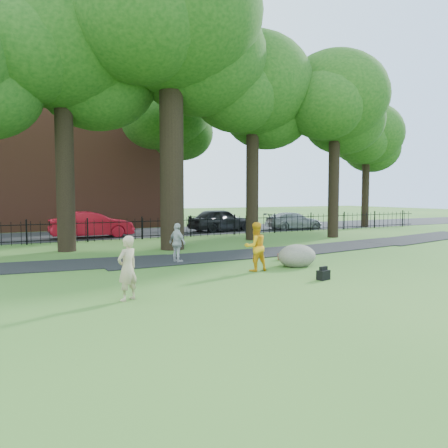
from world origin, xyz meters
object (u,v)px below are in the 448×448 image
boulder (297,254)px  woman (127,268)px  man (255,247)px  red_sedan (92,225)px  big_tree (173,28)px

boulder → woman: bearing=-161.6°
man → red_sedan: bearing=-75.9°
boulder → red_sedan: (-4.75, 13.60, 0.35)m
boulder → man: bearing=-175.0°
woman → boulder: (6.70, 2.23, -0.37)m
big_tree → woman: size_ratio=9.07×
woman → man: size_ratio=0.96×
big_tree → man: bearing=-86.9°
big_tree → woman: big_tree is taller
boulder → red_sedan: red_sedan is taller
woman → boulder: bearing=169.7°
big_tree → red_sedan: bearing=110.1°
man → boulder: bearing=-172.9°
woman → boulder: size_ratio=1.10×
man → boulder: man is taller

